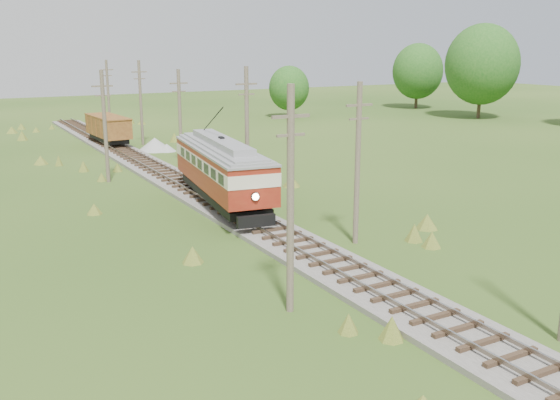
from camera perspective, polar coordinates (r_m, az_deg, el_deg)
railbed_main at (r=46.13m, az=-8.18°, el=1.06°), size 3.60×96.00×0.57m
streetcar at (r=40.28m, az=-5.32°, el=3.06°), size 4.90×13.54×6.13m
gondola at (r=68.32m, az=-15.44°, el=6.40°), size 3.09×8.15×2.66m
gravel_pile at (r=64.62m, az=-11.21°, el=4.99°), size 3.58×3.79×1.30m
utility_pole_r_2 at (r=32.90m, az=7.11°, el=3.44°), size 1.60×0.30×8.60m
utility_pole_r_3 at (r=43.88m, az=-3.04°, el=6.41°), size 1.60×0.30×9.00m
utility_pole_r_4 at (r=55.75m, az=-9.13°, el=7.54°), size 1.60×0.30×8.40m
utility_pole_r_5 at (r=68.15m, az=-12.61°, el=8.73°), size 1.60×0.30×8.90m
utility_pole_r_6 at (r=80.63m, az=-15.43°, el=9.25°), size 1.60×0.30×8.70m
utility_pole_l_a at (r=23.93m, az=0.96°, el=0.08°), size 1.60×0.30×9.00m
utility_pole_l_b at (r=49.80m, az=-15.72°, el=6.57°), size 1.60×0.30×8.60m
tree_right_4 at (r=96.18m, az=18.00°, el=11.71°), size 10.50×10.50×13.53m
tree_right_5 at (r=109.17m, az=12.47°, el=11.42°), size 8.40×8.40×10.82m
tree_mid_b at (r=92.49m, az=0.83°, el=10.19°), size 5.88×5.88×7.57m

